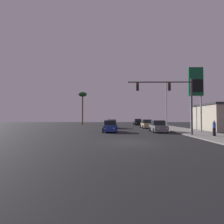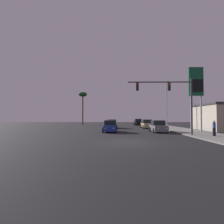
{
  "view_description": "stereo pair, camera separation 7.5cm",
  "coord_description": "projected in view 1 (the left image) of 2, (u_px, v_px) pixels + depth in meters",
  "views": [
    {
      "loc": [
        -1.45,
        -14.88,
        2.15
      ],
      "look_at": [
        -1.65,
        11.4,
        2.91
      ],
      "focal_mm": 28.0,
      "sensor_mm": 36.0,
      "label": 1
    },
    {
      "loc": [
        -1.38,
        -14.88,
        2.15
      ],
      "look_at": [
        -1.65,
        11.4,
        2.91
      ],
      "focal_mm": 28.0,
      "sensor_mm": 36.0,
      "label": 2
    }
  ],
  "objects": [
    {
      "name": "ground_plane",
      "position": [
        130.0,
        142.0,
        14.8
      ],
      "size": [
        120.0,
        120.0,
        0.0
      ],
      "primitive_type": "plane",
      "color": "black"
    },
    {
      "name": "sidewalk_right",
      "position": [
        190.0,
        132.0,
        24.73
      ],
      "size": [
        5.0,
        60.0,
        0.12
      ],
      "color": "gray",
      "rests_on": "ground"
    },
    {
      "name": "car_tan",
      "position": [
        147.0,
        124.0,
        33.88
      ],
      "size": [
        2.04,
        4.31,
        1.68
      ],
      "rotation": [
        0.0,
        0.0,
        3.14
      ],
      "color": "tan",
      "rests_on": "ground"
    },
    {
      "name": "car_green",
      "position": [
        112.0,
        124.0,
        33.94
      ],
      "size": [
        2.04,
        4.31,
        1.68
      ],
      "rotation": [
        0.0,
        0.0,
        3.14
      ],
      "color": "#195933",
      "rests_on": "ground"
    },
    {
      "name": "car_blue",
      "position": [
        110.0,
        127.0,
        25.3
      ],
      "size": [
        2.04,
        4.33,
        1.68
      ],
      "rotation": [
        0.0,
        0.0,
        3.16
      ],
      "color": "navy",
      "rests_on": "ground"
    },
    {
      "name": "car_black",
      "position": [
        138.0,
        122.0,
        46.54
      ],
      "size": [
        2.04,
        4.31,
        1.68
      ],
      "rotation": [
        0.0,
        0.0,
        3.14
      ],
      "color": "black",
      "rests_on": "ground"
    },
    {
      "name": "car_grey",
      "position": [
        158.0,
        127.0,
        24.97
      ],
      "size": [
        2.04,
        4.33,
        1.68
      ],
      "rotation": [
        0.0,
        0.0,
        3.12
      ],
      "color": "slate",
      "rests_on": "ground"
    },
    {
      "name": "traffic_light_mast",
      "position": [
        173.0,
        95.0,
        20.22
      ],
      "size": [
        7.46,
        0.36,
        6.5
      ],
      "color": "#38383D",
      "rests_on": "sidewalk_right"
    },
    {
      "name": "street_lamp",
      "position": [
        166.0,
        102.0,
        33.76
      ],
      "size": [
        1.74,
        0.24,
        9.0
      ],
      "color": "#99999E",
      "rests_on": "sidewalk_right"
    },
    {
      "name": "gas_station_sign",
      "position": [
        196.0,
        85.0,
        24.44
      ],
      "size": [
        2.0,
        0.42,
        9.0
      ],
      "color": "#99999E",
      "rests_on": "sidewalk_right"
    },
    {
      "name": "pedestrian_on_sidewalk",
      "position": [
        214.0,
        127.0,
        18.92
      ],
      "size": [
        0.34,
        0.32,
        1.67
      ],
      "color": "#23232D",
      "rests_on": "sidewalk_right"
    },
    {
      "name": "palm_tree_far",
      "position": [
        83.0,
        96.0,
        49.1
      ],
      "size": [
        2.4,
        2.4,
        9.23
      ],
      "color": "brown",
      "rests_on": "ground"
    }
  ]
}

